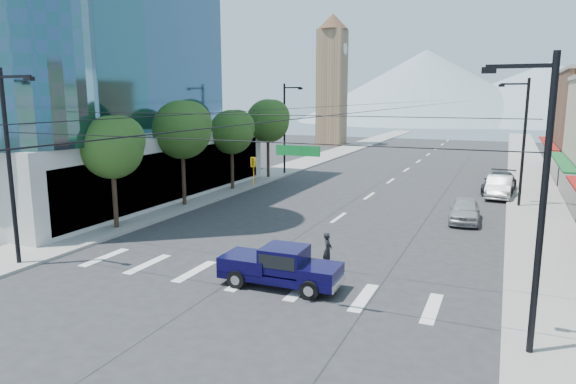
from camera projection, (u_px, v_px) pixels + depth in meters
name	position (u px, v px, depth m)	size (l,w,h in m)	color
ground	(233.00, 292.00, 20.65)	(160.00, 160.00, 0.00)	#28282B
sidewalk_left	(309.00, 162.00, 61.42)	(4.00, 120.00, 0.15)	gray
sidewalk_right	(529.00, 173.00, 52.15)	(4.00, 120.00, 0.15)	gray
office_tower	(24.00, 11.00, 40.65)	(29.50, 27.00, 30.00)	#B7B7B2
clock_tower	(332.00, 78.00, 81.11)	(4.80, 4.80, 20.40)	#8C6B4C
mountain_left	(425.00, 86.00, 160.00)	(80.00, 80.00, 22.00)	gray
mountain_right	(548.00, 92.00, 155.89)	(90.00, 90.00, 18.00)	gray
tree_near	(115.00, 145.00, 29.52)	(3.65, 3.64, 6.71)	black
tree_midnear	(184.00, 128.00, 35.73)	(4.09, 4.09, 7.52)	black
tree_midfar	(233.00, 131.00, 42.17)	(3.65, 3.64, 6.71)	black
tree_far	(270.00, 120.00, 48.39)	(4.09, 4.09, 7.52)	black
signal_rig	(222.00, 183.00, 18.82)	(21.80, 0.20, 9.00)	black
lamp_pole_nw	(286.00, 125.00, 50.98)	(2.00, 0.25, 9.00)	black
lamp_pole_ne	(522.00, 138.00, 35.50)	(2.00, 0.25, 9.00)	black
pickup_truck	(280.00, 266.00, 21.12)	(5.13, 2.07, 1.73)	#0A0735
pedestrian	(328.00, 250.00, 23.51)	(0.60, 0.40, 1.65)	black
parked_car_near	(465.00, 210.00, 32.08)	(1.79, 4.46, 1.52)	#AAABAF
parked_car_mid	(499.00, 187.00, 39.91)	(1.79, 5.12, 1.69)	#B9B9B9
parked_car_far	(500.00, 183.00, 41.86)	(2.33, 5.72, 1.66)	#2B2B2D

